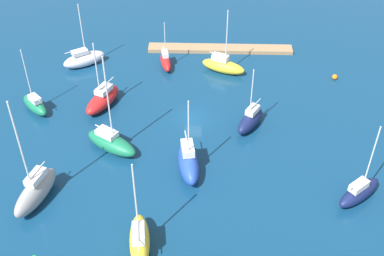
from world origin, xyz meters
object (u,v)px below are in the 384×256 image
(sailboat_green_along_channel, at_px, (35,105))
(sailboat_white_mid_basin, at_px, (84,59))
(mooring_buoy_orange, at_px, (335,77))
(sailboat_yellow_east_end, at_px, (139,240))
(sailboat_green_outer_mooring, at_px, (111,142))
(sailboat_blue_west_end, at_px, (188,162))
(sailboat_gray_center_basin, at_px, (36,191))
(pier_dock, at_px, (220,49))
(sailboat_yellow_lone_south, at_px, (223,66))
(sailboat_red_by_breakwater, at_px, (166,61))
(sailboat_navy_far_south, at_px, (359,192))
(sailboat_navy_inner_mooring, at_px, (250,120))
(sailboat_red_lone_north, at_px, (103,99))

(sailboat_green_along_channel, relative_size, sailboat_white_mid_basin, 0.93)
(mooring_buoy_orange, bearing_deg, sailboat_white_mid_basin, -4.05)
(sailboat_yellow_east_end, height_order, sailboat_green_outer_mooring, sailboat_green_outer_mooring)
(sailboat_yellow_east_end, distance_m, sailboat_white_mid_basin, 38.76)
(sailboat_blue_west_end, height_order, sailboat_green_outer_mooring, sailboat_green_outer_mooring)
(sailboat_gray_center_basin, bearing_deg, sailboat_blue_west_end, 124.97)
(sailboat_green_along_channel, bearing_deg, mooring_buoy_orange, -121.93)
(sailboat_white_mid_basin, xyz_separation_m, sailboat_green_outer_mooring, (-7.69, 20.57, -0.02))
(sailboat_green_along_channel, height_order, sailboat_yellow_east_end, sailboat_yellow_east_end)
(sailboat_gray_center_basin, bearing_deg, sailboat_green_outer_mooring, 159.55)
(pier_dock, relative_size, mooring_buoy_orange, 28.99)
(sailboat_yellow_lone_south, bearing_deg, sailboat_red_by_breakwater, -164.78)
(pier_dock, relative_size, sailboat_navy_far_south, 2.29)
(sailboat_blue_west_end, xyz_separation_m, sailboat_yellow_lone_south, (-4.67, -23.13, -0.38))
(sailboat_red_by_breakwater, bearing_deg, sailboat_navy_far_south, 27.71)
(sailboat_gray_center_basin, bearing_deg, sailboat_yellow_east_end, 80.12)
(sailboat_white_mid_basin, bearing_deg, sailboat_green_outer_mooring, -102.15)
(mooring_buoy_orange, bearing_deg, sailboat_green_outer_mooring, 28.72)
(sailboat_yellow_lone_south, bearing_deg, sailboat_gray_center_basin, -105.12)
(mooring_buoy_orange, bearing_deg, sailboat_green_along_channel, 12.19)
(pier_dock, bearing_deg, sailboat_green_along_channel, 34.00)
(sailboat_navy_inner_mooring, height_order, sailboat_red_lone_north, sailboat_red_lone_north)
(sailboat_blue_west_end, xyz_separation_m, sailboat_green_outer_mooring, (10.16, -3.80, -0.33))
(pier_dock, bearing_deg, sailboat_navy_far_south, 114.76)
(sailboat_blue_west_end, xyz_separation_m, sailboat_white_mid_basin, (17.85, -24.37, -0.31))
(sailboat_blue_west_end, bearing_deg, sailboat_gray_center_basin, -82.10)
(sailboat_green_along_channel, bearing_deg, sailboat_green_outer_mooring, -167.54)
(sailboat_blue_west_end, bearing_deg, sailboat_yellow_east_end, -30.66)
(sailboat_green_along_channel, bearing_deg, sailboat_yellow_lone_south, -111.60)
(sailboat_green_outer_mooring, bearing_deg, sailboat_gray_center_basin, -95.84)
(sailboat_navy_far_south, xyz_separation_m, sailboat_yellow_lone_south, (15.35, -27.17, 0.00))
(sailboat_navy_inner_mooring, height_order, sailboat_blue_west_end, sailboat_blue_west_end)
(sailboat_navy_far_south, distance_m, mooring_buoy_orange, 25.68)
(sailboat_navy_inner_mooring, distance_m, sailboat_green_outer_mooring, 19.07)
(sailboat_white_mid_basin, relative_size, sailboat_red_by_breakwater, 1.31)
(sailboat_green_along_channel, relative_size, sailboat_red_by_breakwater, 1.22)
(sailboat_green_along_channel, distance_m, sailboat_red_by_breakwater, 21.74)
(pier_dock, bearing_deg, mooring_buoy_orange, 154.76)
(sailboat_gray_center_basin, relative_size, sailboat_navy_far_south, 1.36)
(sailboat_red_lone_north, height_order, sailboat_white_mid_basin, sailboat_white_mid_basin)
(sailboat_yellow_lone_south, height_order, mooring_buoy_orange, sailboat_yellow_lone_south)
(pier_dock, relative_size, sailboat_gray_center_basin, 1.68)
(sailboat_yellow_east_end, height_order, sailboat_navy_far_south, sailboat_yellow_east_end)
(sailboat_red_lone_north, relative_size, sailboat_blue_west_end, 0.95)
(sailboat_red_by_breakwater, bearing_deg, sailboat_navy_inner_mooring, 26.63)
(sailboat_red_lone_north, distance_m, sailboat_blue_west_end, 18.55)
(pier_dock, xyz_separation_m, sailboat_navy_far_south, (-15.68, 33.99, 0.88))
(sailboat_navy_inner_mooring, height_order, mooring_buoy_orange, sailboat_navy_inner_mooring)
(sailboat_green_along_channel, distance_m, sailboat_green_outer_mooring, 14.69)
(pier_dock, distance_m, sailboat_green_outer_mooring, 29.92)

